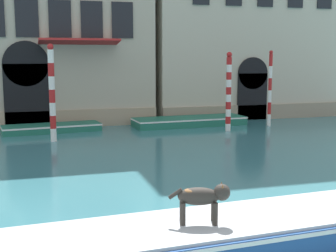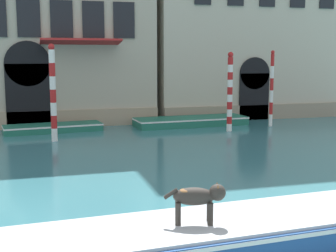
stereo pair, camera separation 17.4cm
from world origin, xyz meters
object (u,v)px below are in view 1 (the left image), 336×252
at_px(boat_foreground, 191,238).
at_px(dog_on_deck, 203,197).
at_px(mooring_pole_0, 270,88).
at_px(boat_moored_far, 189,121).
at_px(boat_moored_near_palazzo, 52,128).
at_px(mooring_pole_1, 229,91).
at_px(mooring_pole_2, 52,93).

height_order(boat_foreground, dog_on_deck, dog_on_deck).
bearing_deg(boat_foreground, mooring_pole_0, 53.67).
bearing_deg(boat_moored_far, boat_foreground, -112.21).
xyz_separation_m(dog_on_deck, boat_moored_far, (5.31, 16.18, -0.92)).
xyz_separation_m(boat_foreground, boat_moored_near_palazzo, (-1.91, 16.06, -0.13)).
height_order(boat_foreground, mooring_pole_1, mooring_pole_1).
height_order(mooring_pole_0, mooring_pole_2, mooring_pole_2).
xyz_separation_m(boat_foreground, dog_on_deck, (0.23, -0.05, 0.83)).
xyz_separation_m(boat_moored_near_palazzo, mooring_pole_2, (-0.04, -2.72, 2.00)).
xyz_separation_m(boat_moored_near_palazzo, boat_moored_far, (7.45, 0.08, 0.04)).
bearing_deg(mooring_pole_1, boat_moored_near_palazzo, 165.60).
height_order(boat_moored_far, mooring_pole_0, mooring_pole_0).
relative_size(boat_moored_near_palazzo, mooring_pole_0, 1.22).
bearing_deg(boat_moored_near_palazzo, mooring_pole_0, -13.12).
height_order(boat_moored_near_palazzo, boat_moored_far, boat_moored_far).
distance_m(boat_moored_far, mooring_pole_1, 3.21).
height_order(boat_foreground, boat_moored_far, boat_foreground).
distance_m(dog_on_deck, boat_moored_far, 17.06).
relative_size(boat_moored_near_palazzo, mooring_pole_1, 1.25).
distance_m(dog_on_deck, mooring_pole_0, 17.60).
xyz_separation_m(mooring_pole_0, mooring_pole_2, (-11.66, -1.42, 0.13)).
distance_m(boat_foreground, mooring_pole_1, 15.51).
height_order(dog_on_deck, boat_moored_far, dog_on_deck).
distance_m(mooring_pole_0, mooring_pole_2, 11.75).
relative_size(dog_on_deck, mooring_pole_0, 0.28).
relative_size(dog_on_deck, boat_moored_near_palazzo, 0.23).
distance_m(boat_foreground, mooring_pole_2, 13.60).
bearing_deg(dog_on_deck, boat_moored_near_palazzo, 113.73).
bearing_deg(mooring_pole_2, boat_foreground, -81.68).
relative_size(boat_moored_far, mooring_pole_1, 1.57).
xyz_separation_m(boat_moored_far, mooring_pole_1, (1.30, -2.32, 1.79)).
bearing_deg(mooring_pole_0, boat_foreground, -123.36).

